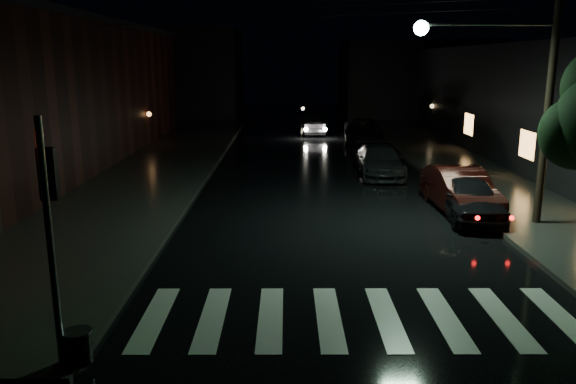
{
  "coord_description": "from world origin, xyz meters",
  "views": [
    {
      "loc": [
        1.53,
        -10.16,
        5.18
      ],
      "look_at": [
        1.57,
        5.04,
        1.6
      ],
      "focal_mm": 35.0,
      "sensor_mm": 36.0,
      "label": 1
    }
  ],
  "objects_px": {
    "parked_car_b": "(460,190)",
    "parked_car_c": "(379,161)",
    "parked_car_a": "(469,198)",
    "parked_car_d": "(363,130)",
    "oncoming_car": "(314,125)"
  },
  "relations": [
    {
      "from": "parked_car_c",
      "to": "parked_car_d",
      "type": "xyz_separation_m",
      "value": [
        0.74,
        11.19,
        0.04
      ]
    },
    {
      "from": "parked_car_b",
      "to": "parked_car_c",
      "type": "bearing_deg",
      "value": 103.34
    },
    {
      "from": "parked_car_a",
      "to": "oncoming_car",
      "type": "relative_size",
      "value": 0.99
    },
    {
      "from": "parked_car_a",
      "to": "parked_car_b",
      "type": "height_order",
      "value": "parked_car_b"
    },
    {
      "from": "parked_car_c",
      "to": "parked_car_d",
      "type": "distance_m",
      "value": 11.21
    },
    {
      "from": "parked_car_b",
      "to": "parked_car_d",
      "type": "height_order",
      "value": "parked_car_b"
    },
    {
      "from": "parked_car_b",
      "to": "parked_car_c",
      "type": "relative_size",
      "value": 0.97
    },
    {
      "from": "parked_car_c",
      "to": "parked_car_a",
      "type": "bearing_deg",
      "value": -74.45
    },
    {
      "from": "parked_car_c",
      "to": "oncoming_car",
      "type": "height_order",
      "value": "oncoming_car"
    },
    {
      "from": "oncoming_car",
      "to": "parked_car_b",
      "type": "bearing_deg",
      "value": 100.71
    },
    {
      "from": "parked_car_a",
      "to": "parked_car_c",
      "type": "distance_m",
      "value": 7.46
    },
    {
      "from": "parked_car_d",
      "to": "oncoming_car",
      "type": "distance_m",
      "value": 4.71
    },
    {
      "from": "parked_car_a",
      "to": "parked_car_d",
      "type": "bearing_deg",
      "value": 96.16
    },
    {
      "from": "parked_car_b",
      "to": "parked_car_d",
      "type": "xyz_separation_m",
      "value": [
        -1.06,
        17.47,
        -0.03
      ]
    },
    {
      "from": "parked_car_a",
      "to": "parked_car_d",
      "type": "distance_m",
      "value": 18.46
    }
  ]
}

